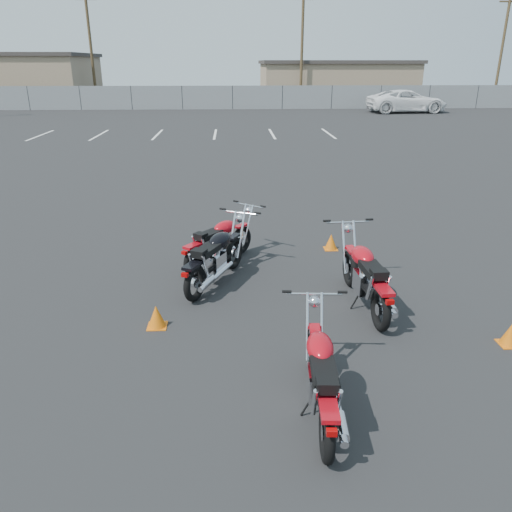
{
  "coord_description": "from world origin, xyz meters",
  "views": [
    {
      "loc": [
        -0.16,
        -6.75,
        3.51
      ],
      "look_at": [
        0.2,
        0.6,
        0.65
      ],
      "focal_mm": 35.0,
      "sensor_mm": 36.0,
      "label": 1
    }
  ],
  "objects_px": {
    "motorcycle_third_red": "(366,276)",
    "motorcycle_rear_red": "(321,376)",
    "motorcycle_front_red": "(220,242)",
    "motorcycle_second_black": "(216,258)",
    "white_van": "(407,95)"
  },
  "relations": [
    {
      "from": "motorcycle_second_black",
      "to": "white_van",
      "type": "height_order",
      "value": "white_van"
    },
    {
      "from": "motorcycle_second_black",
      "to": "motorcycle_rear_red",
      "type": "height_order",
      "value": "motorcycle_second_black"
    },
    {
      "from": "motorcycle_front_red",
      "to": "motorcycle_rear_red",
      "type": "distance_m",
      "value": 4.42
    },
    {
      "from": "motorcycle_front_red",
      "to": "white_van",
      "type": "relative_size",
      "value": 0.26
    },
    {
      "from": "white_van",
      "to": "motorcycle_rear_red",
      "type": "bearing_deg",
      "value": 156.18
    },
    {
      "from": "motorcycle_third_red",
      "to": "motorcycle_front_red",
      "type": "bearing_deg",
      "value": 141.13
    },
    {
      "from": "motorcycle_front_red",
      "to": "motorcycle_rear_red",
      "type": "xyz_separation_m",
      "value": [
        1.15,
        -4.26,
        0.01
      ]
    },
    {
      "from": "motorcycle_second_black",
      "to": "motorcycle_rear_red",
      "type": "xyz_separation_m",
      "value": [
        1.19,
        -3.4,
        -0.02
      ]
    },
    {
      "from": "motorcycle_third_red",
      "to": "motorcycle_rear_red",
      "type": "relative_size",
      "value": 1.1
    },
    {
      "from": "motorcycle_third_red",
      "to": "motorcycle_rear_red",
      "type": "bearing_deg",
      "value": -114.08
    },
    {
      "from": "motorcycle_second_black",
      "to": "white_van",
      "type": "relative_size",
      "value": 0.3
    },
    {
      "from": "motorcycle_front_red",
      "to": "motorcycle_second_black",
      "type": "distance_m",
      "value": 0.87
    },
    {
      "from": "motorcycle_front_red",
      "to": "motorcycle_rear_red",
      "type": "height_order",
      "value": "motorcycle_rear_red"
    },
    {
      "from": "motorcycle_third_red",
      "to": "motorcycle_rear_red",
      "type": "xyz_separation_m",
      "value": [
        -1.1,
        -2.45,
        -0.04
      ]
    },
    {
      "from": "motorcycle_rear_red",
      "to": "white_van",
      "type": "relative_size",
      "value": 0.3
    }
  ]
}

